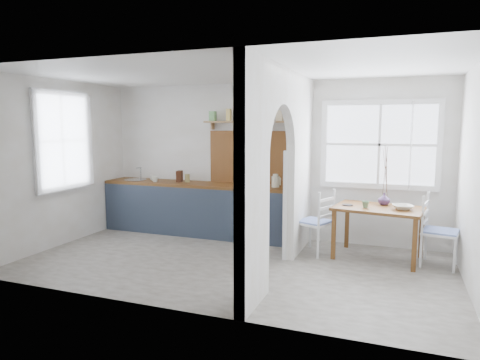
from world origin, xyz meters
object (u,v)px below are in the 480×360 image
(dining_table, at_px, (378,233))
(chair_left, at_px, (314,221))
(vase, at_px, (384,199))
(kettle, at_px, (276,181))
(chair_right, at_px, (441,231))

(dining_table, xyz_separation_m, chair_left, (-0.90, -0.05, 0.11))
(vase, bearing_deg, kettle, 174.36)
(kettle, distance_m, vase, 1.70)
(vase, bearing_deg, dining_table, -106.84)
(chair_right, relative_size, kettle, 4.68)
(kettle, height_order, vase, kettle)
(dining_table, height_order, chair_left, chair_left)
(chair_left, bearing_deg, vase, 127.03)
(dining_table, distance_m, chair_left, 0.91)
(dining_table, relative_size, vase, 6.74)
(chair_right, bearing_deg, kettle, 91.37)
(kettle, bearing_deg, dining_table, -0.50)
(kettle, bearing_deg, vase, 6.56)
(kettle, bearing_deg, chair_right, 2.12)
(chair_right, relative_size, vase, 5.51)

